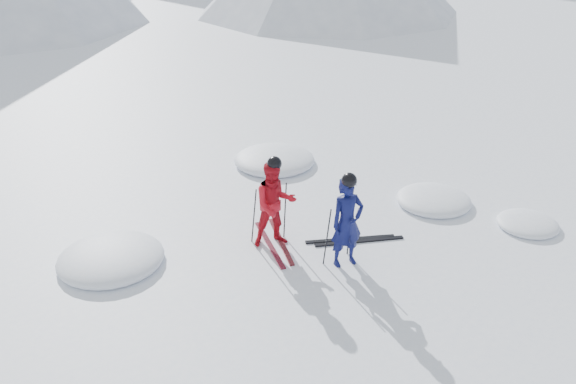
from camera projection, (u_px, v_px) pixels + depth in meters
ground at (386, 231)px, 11.71m from camera, size 160.00×160.00×0.00m
skier_blue at (347, 223)px, 10.33m from camera, size 0.63×0.45×1.63m
skier_red at (275, 204)px, 10.93m from camera, size 0.93×0.80×1.64m
pole_blue_left at (327, 237)px, 10.43m from camera, size 0.11×0.08×1.08m
pole_blue_right at (350, 226)px, 10.76m from camera, size 0.11×0.07×1.09m
pole_red_left at (254, 216)px, 11.10m from camera, size 0.11×0.09×1.09m
pole_red_right at (285, 210)px, 11.30m from camera, size 0.11×0.08×1.09m
ski_worn_left at (270, 244)px, 11.23m from camera, size 0.45×1.68×0.03m
ski_worn_right at (281, 241)px, 11.34m from camera, size 0.57×1.66×0.03m
ski_loose_a at (350, 239)px, 11.40m from camera, size 1.61×0.73×0.03m
ski_loose_b at (359, 241)px, 11.33m from camera, size 1.62×0.68×0.03m
snow_lumps at (280, 205)px, 12.67m from camera, size 8.87×6.71×0.42m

